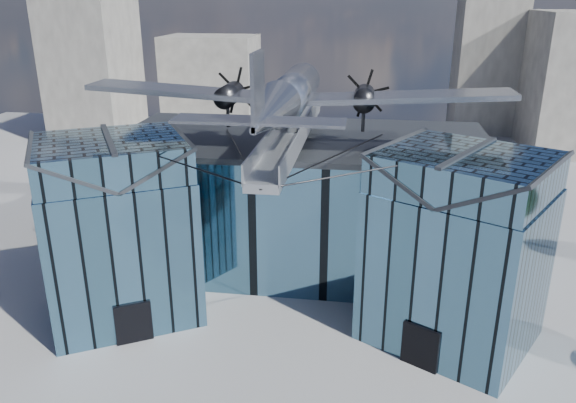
# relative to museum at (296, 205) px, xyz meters

# --- Properties ---
(ground_plane) EXTENTS (120.00, 120.00, 0.00)m
(ground_plane) POSITION_rel_museum_xyz_m (-0.00, -5.82, -5.54)
(ground_plane) COLOR gray
(museum) EXTENTS (32.88, 24.50, 17.60)m
(museum) POSITION_rel_museum_xyz_m (0.00, 0.00, 0.00)
(museum) COLOR #436E8A
(museum) RESTS_ON ground
(bg_towers) EXTENTS (77.00, 24.50, 26.00)m
(bg_towers) POSITION_rel_museum_xyz_m (1.45, 44.67, 4.47)
(bg_towers) COLOR gray
(bg_towers) RESTS_ON ground
(tree_side_w) EXTENTS (3.72, 3.72, 5.01)m
(tree_side_w) POSITION_rel_museum_xyz_m (-20.64, 5.94, -2.15)
(tree_side_w) COLOR #322014
(tree_side_w) RESTS_ON ground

